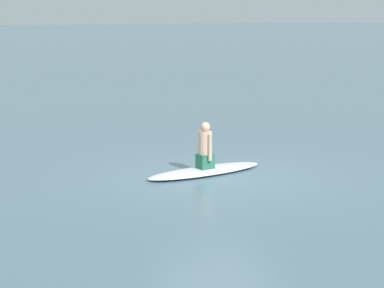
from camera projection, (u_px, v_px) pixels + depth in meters
The scene contains 3 objects.
ground_plane at pixel (218, 178), 14.24m from camera, with size 400.00×400.00×0.00m, color slate.
surfboard at pixel (205, 171), 14.64m from camera, with size 2.80×0.78×0.12m, color white.
person_paddler at pixel (205, 147), 14.55m from camera, with size 0.33×0.43×0.99m.
Camera 1 is at (7.89, 11.41, 3.33)m, focal length 64.69 mm.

